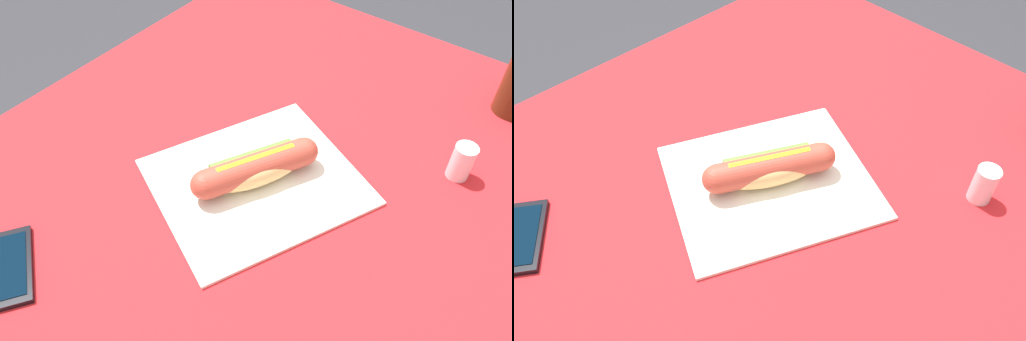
% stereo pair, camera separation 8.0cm
% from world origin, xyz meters
% --- Properties ---
extents(dining_table, '(1.05, 0.97, 0.78)m').
position_xyz_m(dining_table, '(0.00, 0.00, 0.63)').
color(dining_table, brown).
rests_on(dining_table, ground).
extents(paper_wrapper, '(0.40, 0.38, 0.01)m').
position_xyz_m(paper_wrapper, '(-0.05, 0.01, 0.78)').
color(paper_wrapper, silver).
rests_on(paper_wrapper, dining_table).
extents(hot_dog, '(0.20, 0.13, 0.05)m').
position_xyz_m(hot_dog, '(-0.05, 0.01, 0.81)').
color(hot_dog, '#E5BC75').
rests_on(hot_dog, paper_wrapper).
extents(cell_phone, '(0.13, 0.14, 0.01)m').
position_xyz_m(cell_phone, '(-0.39, 0.19, 0.78)').
color(cell_phone, black).
rests_on(cell_phone, dining_table).
extents(salt_shaker, '(0.04, 0.04, 0.06)m').
position_xyz_m(salt_shaker, '(0.16, -0.24, 0.81)').
color(salt_shaker, silver).
rests_on(salt_shaker, dining_table).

